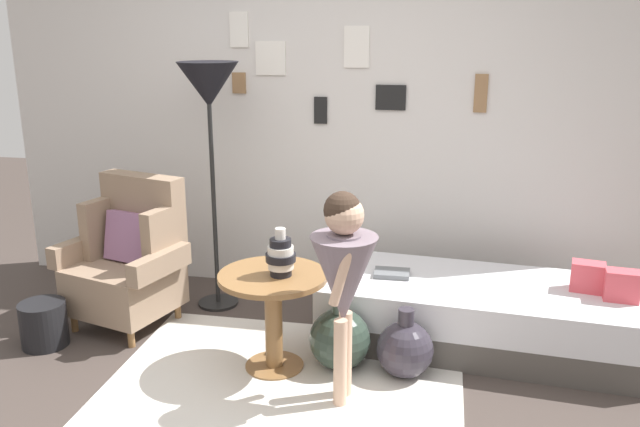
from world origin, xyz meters
The scene contains 14 objects.
gallery_wall centered at (0.00, 1.95, 1.30)m, with size 4.80×0.12×2.60m.
rug centered at (0.04, 0.48, 0.01)m, with size 1.94×1.46×0.01m, color silver.
armchair centered at (-1.14, 1.06, 0.44)m, with size 0.86×0.74×0.97m.
daybed centered at (1.11, 1.16, 0.20)m, with size 1.96×0.97×0.40m.
pillow_head centered at (1.87, 1.06, 0.49)m, with size 0.19×0.12×0.18m, color #D64C56.
pillow_mid centered at (1.71, 1.17, 0.49)m, with size 0.19×0.12×0.17m, color #D64C56.
side_table centered at (-0.06, 0.63, 0.42)m, with size 0.61×0.61×0.58m.
vase_striped centered at (-0.01, 0.62, 0.69)m, with size 0.17×0.17×0.27m.
floor_lamp centered at (-0.68, 1.43, 1.47)m, with size 0.40×0.40×1.68m.
person_child centered at (0.38, 0.37, 0.73)m, with size 0.34×0.34×1.14m.
book_on_daybed centered at (0.56, 1.19, 0.42)m, with size 0.22×0.16×0.03m, color slate.
demijohn_near centered at (0.31, 0.71, 0.18)m, with size 0.35×0.35×0.44m.
demijohn_far centered at (0.68, 0.69, 0.16)m, with size 0.32×0.32×0.41m.
magazine_basket centered at (-1.52, 0.64, 0.14)m, with size 0.28×0.28×0.28m, color black.
Camera 1 is at (0.84, -2.65, 1.90)m, focal length 36.70 mm.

